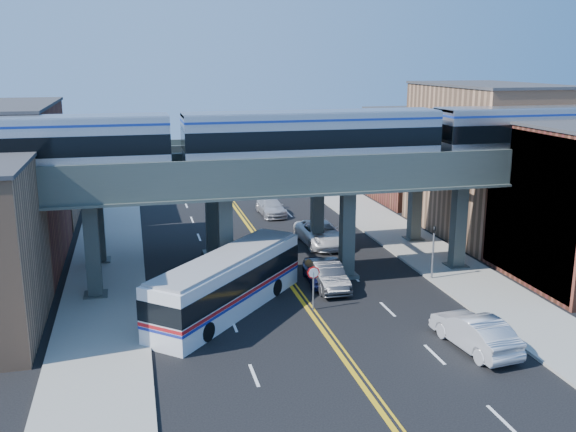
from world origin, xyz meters
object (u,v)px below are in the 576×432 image
at_px(car_lane_a, 320,271).
at_px(car_lane_c, 321,234).
at_px(car_lane_b, 327,275).
at_px(car_lane_d, 271,207).
at_px(transit_train, 312,137).
at_px(stop_sign, 313,281).
at_px(car_parked_curb, 475,332).
at_px(traffic_signal, 433,247).
at_px(transit_bus, 228,284).

height_order(car_lane_a, car_lane_c, car_lane_c).
height_order(car_lane_b, car_lane_d, car_lane_b).
relative_size(transit_train, car_lane_b, 9.78).
distance_m(car_lane_a, car_lane_c, 8.76).
bearing_deg(car_lane_d, stop_sign, -97.86).
relative_size(car_lane_a, car_parked_curb, 0.81).
distance_m(traffic_signal, car_lane_a, 7.51).
distance_m(stop_sign, traffic_signal, 9.41).
relative_size(car_lane_b, car_parked_curb, 0.94).
distance_m(car_lane_c, car_lane_d, 10.60).
bearing_deg(car_parked_curb, car_lane_a, -73.48).
height_order(traffic_signal, car_lane_a, traffic_signal).
bearing_deg(car_lane_a, car_lane_d, 91.74).
bearing_deg(car_lane_d, car_lane_b, -93.51).
distance_m(car_lane_c, car_parked_curb, 19.66).
height_order(traffic_signal, car_parked_curb, traffic_signal).
bearing_deg(car_parked_curb, traffic_signal, -110.67).
bearing_deg(stop_sign, transit_train, 75.56).
bearing_deg(car_lane_b, car_parked_curb, -65.25).
distance_m(transit_train, stop_sign, 9.19).
bearing_deg(car_lane_a, transit_bus, -148.33).
relative_size(car_lane_b, car_lane_c, 0.80).
bearing_deg(car_lane_c, car_lane_b, -106.22).
distance_m(transit_train, car_lane_c, 11.85).
bearing_deg(stop_sign, car_lane_b, 60.81).
height_order(transit_train, stop_sign, transit_train).
distance_m(car_lane_a, car_lane_d, 18.86).
bearing_deg(transit_bus, car_parked_curb, -83.77).
xyz_separation_m(transit_train, traffic_signal, (7.61, -2.00, -7.06)).
bearing_deg(transit_train, car_lane_b, -70.25).
xyz_separation_m(transit_train, transit_bus, (-6.08, -4.01, -7.72)).
bearing_deg(car_lane_c, car_lane_d, 97.39).
distance_m(car_lane_a, car_parked_curb, 12.13).
xyz_separation_m(car_lane_a, car_lane_d, (0.83, 18.84, 0.01)).
bearing_deg(car_lane_a, transit_train, 125.30).
bearing_deg(traffic_signal, car_lane_d, 107.58).
height_order(traffic_signal, car_lane_c, traffic_signal).
height_order(transit_train, car_lane_b, transit_train).
relative_size(transit_bus, car_lane_a, 2.54).
relative_size(transit_train, car_lane_d, 9.50).
distance_m(transit_bus, car_parked_curb, 13.67).
bearing_deg(car_lane_b, car_lane_c, 76.56).
xyz_separation_m(traffic_signal, car_lane_c, (-4.66, 9.73, -1.42)).
relative_size(car_lane_a, car_lane_d, 0.84).
distance_m(stop_sign, car_lane_d, 23.34).
relative_size(stop_sign, transit_bus, 0.24).
bearing_deg(car_lane_b, car_lane_d, 88.92).
height_order(transit_bus, car_lane_b, transit_bus).
bearing_deg(traffic_signal, stop_sign, -161.37).
height_order(transit_train, car_lane_c, transit_train).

